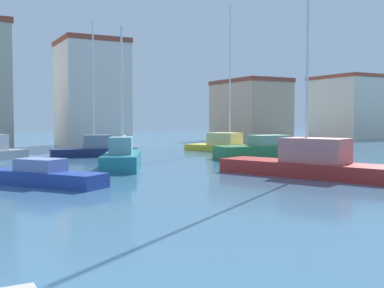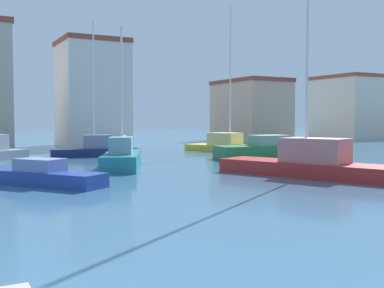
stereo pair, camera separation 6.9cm
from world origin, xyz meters
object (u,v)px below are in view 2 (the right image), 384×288
Objects in this scene: motorboat_blue_behind_lamppost at (43,175)px; sailboat_yellow_center_channel at (228,144)px; sailboat_teal_distant_east at (122,157)px; sailboat_red_near_pier at (309,162)px; motorboat_green_far_right at (273,150)px; sailboat_navy_distant_north at (95,148)px.

motorboat_blue_behind_lamppost is 0.44× the size of sailboat_yellow_center_channel.
sailboat_yellow_center_channel is 15.83m from sailboat_teal_distant_east.
sailboat_red_near_pier is at bearing -51.12° from sailboat_teal_distant_east.
sailboat_teal_distant_east is (5.34, 5.15, 0.19)m from motorboat_blue_behind_lamppost.
motorboat_green_far_right is at bearing 6.46° from sailboat_teal_distant_east.
sailboat_red_near_pier reaches higher than sailboat_navy_distant_north.
sailboat_red_near_pier is at bearing -72.39° from sailboat_navy_distant_north.
sailboat_navy_distant_north reaches higher than sailboat_teal_distant_east.
sailboat_red_near_pier is (11.89, -2.96, 0.30)m from motorboat_blue_behind_lamppost.
sailboat_red_near_pier is (-5.17, -9.44, 0.12)m from motorboat_green_far_right.
motorboat_blue_behind_lamppost is 0.63× the size of motorboat_green_far_right.
sailboat_navy_distant_north is 1.82× the size of motorboat_blue_behind_lamppost.
sailboat_teal_distant_east is (-1.12, -8.98, 0.01)m from sailboat_navy_distant_north.
motorboat_blue_behind_lamppost is at bearing -136.05° from sailboat_teal_distant_east.
sailboat_yellow_center_channel is at bearing 35.13° from sailboat_teal_distant_east.
sailboat_yellow_center_channel is at bearing 37.94° from motorboat_blue_behind_lamppost.
sailboat_red_near_pier is (-6.41, -17.22, 0.13)m from sailboat_yellow_center_channel.
sailboat_yellow_center_channel reaches higher than sailboat_teal_distant_east.
motorboat_blue_behind_lamppost is 0.69× the size of sailboat_teal_distant_east.
sailboat_teal_distant_east is at bearing -97.08° from sailboat_navy_distant_north.
sailboat_navy_distant_north reaches higher than motorboat_green_far_right.
sailboat_yellow_center_channel is at bearing 80.95° from motorboat_green_far_right.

